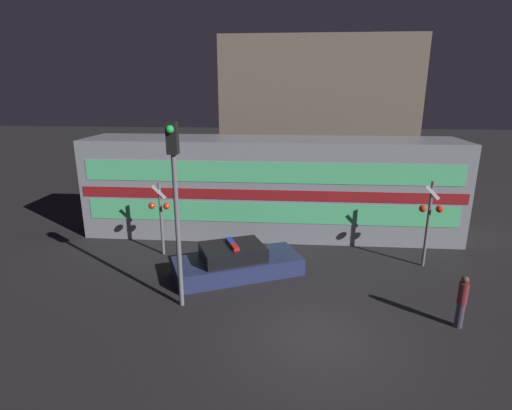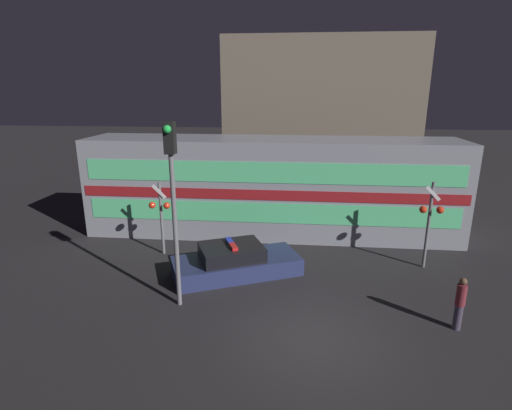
{
  "view_description": "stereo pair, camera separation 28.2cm",
  "coord_description": "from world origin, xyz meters",
  "views": [
    {
      "loc": [
        -0.88,
        -9.5,
        6.53
      ],
      "look_at": [
        -2.16,
        6.01,
        1.98
      ],
      "focal_mm": 28.0,
      "sensor_mm": 36.0,
      "label": 1
    },
    {
      "loc": [
        -0.6,
        -9.47,
        6.53
      ],
      "look_at": [
        -2.16,
        6.01,
        1.98
      ],
      "focal_mm": 28.0,
      "sensor_mm": 36.0,
      "label": 2
    }
  ],
  "objects": [
    {
      "name": "train",
      "position": [
        -1.68,
        8.3,
        2.2
      ],
      "size": [
        16.67,
        3.04,
        4.4
      ],
      "color": "gray",
      "rests_on": "ground_plane"
    },
    {
      "name": "crossing_signal_far",
      "position": [
        -5.91,
        5.23,
        1.82
      ],
      "size": [
        0.87,
        0.33,
        3.0
      ],
      "color": "slate",
      "rests_on": "ground_plane"
    },
    {
      "name": "crossing_signal_near",
      "position": [
        4.34,
        4.95,
        1.99
      ],
      "size": [
        0.87,
        0.33,
        3.32
      ],
      "color": "slate",
      "rests_on": "ground_plane"
    },
    {
      "name": "police_car",
      "position": [
        -2.68,
        3.71,
        0.46
      ],
      "size": [
        4.91,
        3.52,
        1.26
      ],
      "rotation": [
        0.0,
        0.0,
        0.42
      ],
      "color": "navy",
      "rests_on": "ground_plane"
    },
    {
      "name": "ground_plane",
      "position": [
        0.0,
        0.0,
        0.0
      ],
      "size": [
        120.0,
        120.0,
        0.0
      ],
      "primitive_type": "plane",
      "color": "#262326"
    },
    {
      "name": "pedestrian",
      "position": [
        4.05,
        0.89,
        0.81
      ],
      "size": [
        0.27,
        0.27,
        1.58
      ],
      "color": "#3F384C",
      "rests_on": "ground_plane"
    },
    {
      "name": "traffic_light_corner",
      "position": [
        -4.11,
        1.4,
        3.79
      ],
      "size": [
        0.3,
        0.46,
        5.66
      ],
      "color": "slate",
      "rests_on": "ground_plane"
    },
    {
      "name": "building_left",
      "position": [
        0.82,
        16.73,
        4.76
      ],
      "size": [
        11.84,
        4.29,
        9.52
      ],
      "color": "#726656",
      "rests_on": "ground_plane"
    }
  ]
}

